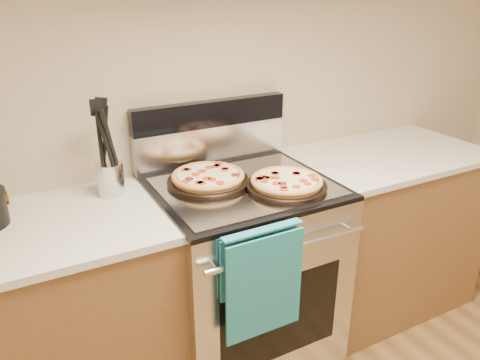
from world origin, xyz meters
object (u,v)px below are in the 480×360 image
pepperoni_pizza_front (287,183)px  utensil_crock (111,179)px  range_body (242,276)px  pepperoni_pizza_back (208,178)px

pepperoni_pizza_front → utensil_crock: bearing=154.1°
range_body → pepperoni_pizza_front: pepperoni_pizza_front is taller
pepperoni_pizza_back → range_body: bearing=-28.5°
pepperoni_pizza_back → utensil_crock: size_ratio=2.52×
pepperoni_pizza_back → pepperoni_pizza_front: bearing=-36.7°
range_body → pepperoni_pizza_back: 0.52m
range_body → pepperoni_pizza_back: pepperoni_pizza_back is taller
pepperoni_pizza_back → pepperoni_pizza_front: (0.27, -0.20, -0.00)m
pepperoni_pizza_front → utensil_crock: size_ratio=2.43×
range_body → pepperoni_pizza_front: size_ratio=2.68×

